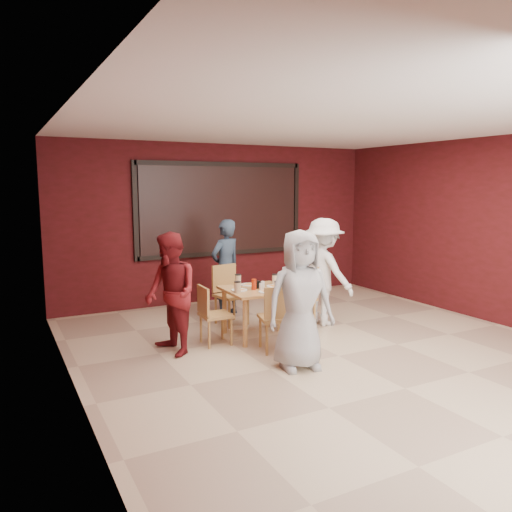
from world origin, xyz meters
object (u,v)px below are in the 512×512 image
chair_back (229,291)px  diner_front (300,300)px  dining_table (257,294)px  diner_back (226,267)px  chair_left (211,312)px  diner_right (323,272)px  chair_right (300,294)px  chair_front (278,315)px  diner_left (171,294)px

chair_back → diner_front: size_ratio=0.56×
dining_table → diner_back: diner_back is taller
diner_front → chair_back: bearing=99.0°
chair_left → diner_front: bearing=-65.2°
diner_right → chair_right: bearing=87.2°
dining_table → chair_right: (0.71, 0.01, -0.08)m
chair_front → diner_right: size_ratio=0.54×
diner_front → chair_left: bearing=125.7°
diner_back → diner_left: (-1.38, -1.43, -0.01)m
dining_table → chair_front: (-0.07, -0.69, -0.12)m
chair_front → chair_back: 1.50m
diner_back → diner_left: diner_back is taller
dining_table → diner_left: size_ratio=0.58×
diner_back → chair_left: bearing=41.0°
dining_table → chair_back: (-0.06, 0.80, -0.10)m
chair_right → diner_right: bearing=11.5°
dining_table → diner_front: 1.29m
diner_left → diner_front: bearing=37.5°
diner_back → diner_right: diner_right is taller
chair_front → chair_left: chair_front is taller
diner_left → dining_table: bearing=88.5°
diner_back → dining_table: bearing=67.4°
diner_front → diner_back: 2.57m
chair_left → diner_left: 0.66m
chair_left → chair_back: bearing=52.5°
chair_left → chair_right: bearing=1.6°
chair_right → diner_back: 1.44m
chair_back → chair_left: chair_back is taller
chair_left → diner_right: bearing=4.1°
chair_left → diner_back: (0.81, 1.33, 0.33)m
chair_back → chair_left: bearing=-127.5°
diner_front → diner_back: size_ratio=1.03×
chair_back → diner_front: diner_front is taller
diner_back → diner_left: bearing=28.4°
chair_front → chair_left: size_ratio=1.09×
chair_front → diner_back: bearing=84.5°
chair_left → diner_front: (0.57, -1.24, 0.35)m
chair_back → diner_right: 1.45m
dining_table → chair_front: chair_front is taller
chair_back → diner_right: bearing=-29.6°
dining_table → chair_left: size_ratio=1.12×
chair_right → diner_front: 1.55m
chair_front → diner_right: bearing=32.5°
diner_front → diner_back: (0.24, 2.56, -0.02)m
chair_right → diner_back: bearing=114.6°
chair_right → diner_right: 0.55m
chair_left → diner_front: diner_front is taller
diner_front → diner_left: 1.61m
chair_front → diner_left: 1.34m
chair_left → diner_left: diner_left is taller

